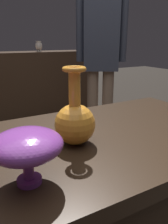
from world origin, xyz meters
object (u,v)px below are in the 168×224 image
shelf_vase_right (39,46)px  visitor_near_right (101,52)px  vase_centerpiece (75,121)px  vase_tall_behind (27,146)px

shelf_vase_right → visitor_near_right: size_ratio=0.07×
vase_centerpiece → vase_tall_behind: 0.24m
vase_centerpiece → vase_tall_behind: size_ratio=1.49×
visitor_near_right → vase_centerpiece: bearing=85.4°
shelf_vase_right → visitor_near_right: bearing=-72.7°
vase_tall_behind → shelf_vase_right: (0.79, 2.30, 0.16)m
vase_tall_behind → shelf_vase_right: 2.44m
vase_centerpiece → shelf_vase_right: size_ratio=2.02×
visitor_near_right → vase_tall_behind: bearing=83.0°
vase_tall_behind → shelf_vase_right: bearing=71.0°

